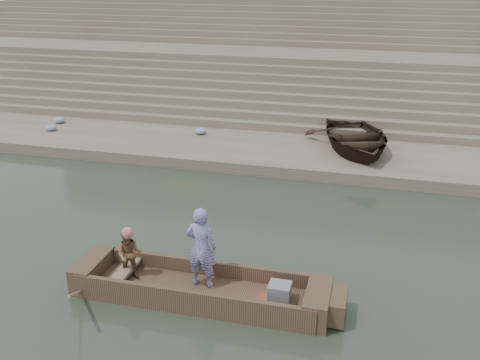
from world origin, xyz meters
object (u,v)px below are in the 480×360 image
at_px(main_rowboat, 200,293).
at_px(television, 279,293).
at_px(rowing_man, 130,254).
at_px(standing_man, 201,247).
at_px(beached_rowboat, 355,137).

relative_size(main_rowboat, television, 10.87).
bearing_deg(rowing_man, standing_man, -8.94).
bearing_deg(main_rowboat, beached_rowboat, 74.69).
height_order(standing_man, rowing_man, standing_man).
xyz_separation_m(standing_man, rowing_man, (-1.63, -0.13, -0.33)).
height_order(rowing_man, beached_rowboat, rowing_man).
bearing_deg(standing_man, television, 175.40).
relative_size(main_rowboat, beached_rowboat, 1.11).
xyz_separation_m(main_rowboat, rowing_man, (-1.62, 0.05, 0.70)).
xyz_separation_m(television, beached_rowboat, (0.96, 9.86, 0.45)).
relative_size(standing_man, beached_rowboat, 0.41).
bearing_deg(rowing_man, main_rowboat, -15.30).
distance_m(standing_man, rowing_man, 1.67).
distance_m(rowing_man, beached_rowboat, 10.72).
xyz_separation_m(standing_man, beached_rowboat, (2.69, 9.68, -0.28)).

